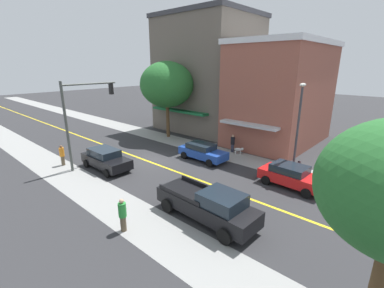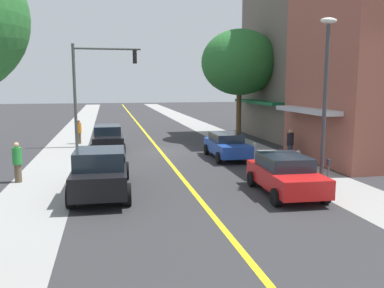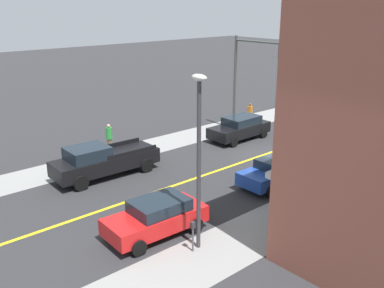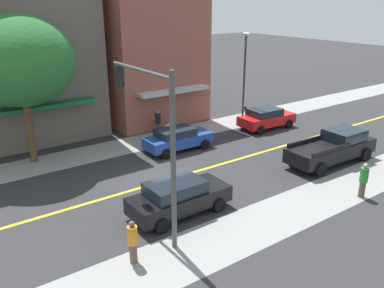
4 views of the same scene
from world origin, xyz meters
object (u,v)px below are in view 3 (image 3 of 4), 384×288
Objects in this scene: pedestrian_orange_shirt at (250,114)px; pedestrian_black_shirt at (330,194)px; parking_meter at (193,232)px; black_sedan_right_curb at (240,128)px; street_lamp at (199,146)px; small_dog at (317,207)px; fire_hydrant at (309,186)px; traffic_light_mast at (249,70)px; black_pickup_truck at (103,160)px; blue_sedan_left_curb at (277,171)px; red_sedan_left_curb at (156,217)px; pedestrian_green_shirt at (109,137)px.

pedestrian_black_shirt is (-12.35, 8.51, -0.03)m from pedestrian_orange_shirt.
parking_meter is 0.27× the size of black_sedan_right_curb.
pedestrian_orange_shirt is at bearing -54.76° from street_lamp.
small_dog is (-10.21, 5.96, -0.41)m from black_sedan_right_curb.
small_dog is at bearing -103.81° from parking_meter.
street_lamp is 7.52m from pedestrian_black_shirt.
traffic_light_mast reaches higher than fire_hydrant.
street_lamp is at bearing 35.87° from black_sedan_right_curb.
blue_sedan_left_curb is at bearing 133.72° from black_pickup_truck.
traffic_light_mast reaches higher than street_lamp.
street_lamp is 18.71m from pedestrian_orange_shirt.
red_sedan_left_curb is 2.51× the size of pedestrian_orange_shirt.
pedestrian_orange_shirt is at bearing -55.19° from parking_meter.
street_lamp reaches higher than black_sedan_right_curb.
black_pickup_truck reaches higher than small_dog.
parking_meter is 6.32m from small_dog.
pedestrian_green_shirt is at bearing 140.55° from pedestrian_black_shirt.
traffic_light_mast is at bearing 135.17° from pedestrian_orange_shirt.
fire_hydrant is 12.95m from pedestrian_orange_shirt.
street_lamp reaches higher than blue_sedan_left_curb.
black_pickup_truck is at bearing -100.16° from red_sedan_left_curb.
street_lamp reaches higher than red_sedan_left_curb.
traffic_light_mast reaches higher than black_sedan_right_curb.
black_pickup_truck reaches higher than black_sedan_right_curb.
pedestrian_black_shirt is (-10.33, 5.17, 0.04)m from black_sedan_right_curb.
red_sedan_left_curb is at bearing 77.41° from fire_hydrant.
fire_hydrant is at bearing 154.96° from pedestrian_orange_shirt.
small_dog is (-10.50, -4.76, -0.51)m from black_pickup_truck.
pedestrian_green_shirt reaches higher than pedestrian_orange_shirt.
parking_meter is at bearing 56.26° from pedestrian_green_shirt.
small_dog is (-3.49, 1.51, -0.35)m from blue_sedan_left_curb.
pedestrian_orange_shirt reaches higher than pedestrian_black_shirt.
black_pickup_truck is at bearing -8.60° from parking_meter.
black_pickup_truck is (7.00, -1.60, 0.14)m from red_sedan_left_curb.
blue_sedan_left_curb is at bearing -75.39° from street_lamp.
red_sedan_left_curb is 0.72× the size of black_pickup_truck.
black_sedan_right_curb is at bearing -122.63° from blue_sedan_left_curb.
small_dog is (-1.67, 1.81, 0.01)m from fire_hydrant.
black_pickup_truck is 4.43m from pedestrian_green_shirt.
parking_meter is at bearing 35.30° from black_sedan_right_curb.
black_sedan_right_curb is 3.90m from pedestrian_orange_shirt.
red_sedan_left_curb is at bearing -61.65° from traffic_light_mast.
pedestrian_green_shirt is 2.06× the size of small_dog.
traffic_light_mast is (9.49, -13.65, 3.77)m from parking_meter.
black_pickup_truck is at bearing -6.33° from street_lamp.
pedestrian_green_shirt is (12.42, 3.99, 0.51)m from fire_hydrant.
pedestrian_orange_shirt is (10.63, -15.05, -3.29)m from street_lamp.
street_lamp is 1.14× the size of black_pickup_truck.
blue_sedan_left_curb is (-0.01, -7.88, -0.02)m from red_sedan_left_curb.
small_dog is (-1.60, -5.75, -3.77)m from street_lamp.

